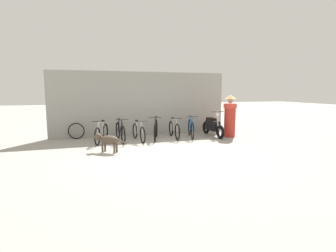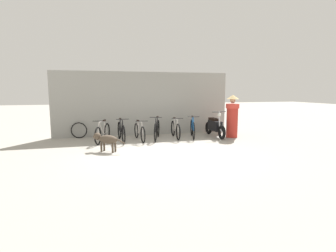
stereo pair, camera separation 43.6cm
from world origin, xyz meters
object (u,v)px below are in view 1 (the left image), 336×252
(bicycle_1, at_px, (120,132))
(spare_tire_left, at_px, (76,131))
(bicycle_5, at_px, (191,128))
(motorcycle, at_px, (213,126))
(bicycle_2, at_px, (139,132))
(person_in_robes, at_px, (230,115))
(bicycle_3, at_px, (156,130))
(bicycle_0, at_px, (102,133))
(bicycle_4, at_px, (174,129))
(stray_dog, at_px, (107,140))

(bicycle_1, xyz_separation_m, spare_tire_left, (-1.59, 1.03, -0.04))
(bicycle_5, xyz_separation_m, motorcycle, (0.97, -0.02, 0.05))
(bicycle_2, bearing_deg, person_in_robes, 81.10)
(bicycle_2, height_order, motorcycle, motorcycle)
(person_in_robes, bearing_deg, bicycle_5, -20.64)
(bicycle_3, height_order, spare_tire_left, bicycle_3)
(bicycle_0, height_order, spare_tire_left, bicycle_0)
(bicycle_3, relative_size, spare_tire_left, 2.68)
(bicycle_4, height_order, bicycle_5, bicycle_5)
(bicycle_1, relative_size, person_in_robes, 0.99)
(bicycle_0, relative_size, person_in_robes, 0.94)
(bicycle_0, relative_size, bicycle_5, 1.02)
(bicycle_2, xyz_separation_m, bicycle_3, (0.70, 0.10, 0.05))
(bicycle_0, distance_m, bicycle_4, 2.86)
(bicycle_1, xyz_separation_m, bicycle_4, (2.17, 0.12, -0.02))
(bicycle_2, bearing_deg, bicycle_1, -98.85)
(motorcycle, bearing_deg, bicycle_4, -93.78)
(bicycle_5, relative_size, person_in_robes, 0.92)
(bicycle_0, xyz_separation_m, spare_tire_left, (-0.91, 1.05, -0.02))
(bicycle_0, xyz_separation_m, stray_dog, (0.08, -1.59, 0.05))
(bicycle_5, bearing_deg, spare_tire_left, -87.95)
(bicycle_2, bearing_deg, bicycle_5, 86.66)
(bicycle_1, distance_m, bicycle_2, 0.69)
(bicycle_0, bearing_deg, spare_tire_left, -120.11)
(bicycle_4, bearing_deg, bicycle_3, -80.90)
(stray_dog, bearing_deg, spare_tire_left, -34.41)
(bicycle_1, height_order, motorcycle, motorcycle)
(bicycle_4, bearing_deg, motorcycle, 89.79)
(bicycle_3, height_order, stray_dog, bicycle_3)
(bicycle_0, bearing_deg, bicycle_1, 110.49)
(bicycle_0, xyz_separation_m, bicycle_1, (0.68, 0.02, 0.02))
(bicycle_2, xyz_separation_m, motorcycle, (3.16, 0.04, 0.09))
(bicycle_5, bearing_deg, person_in_robes, 93.56)
(stray_dog, bearing_deg, bicycle_0, -52.11)
(bicycle_3, bearing_deg, bicycle_5, 107.11)
(bicycle_0, xyz_separation_m, bicycle_4, (2.86, 0.14, -0.00))
(bicycle_0, xyz_separation_m, person_in_robes, (5.15, -0.28, 0.55))
(bicycle_0, relative_size, stray_dog, 1.65)
(bicycle_3, xyz_separation_m, spare_tire_left, (-2.99, 0.98, -0.05))
(spare_tire_left, bearing_deg, bicycle_4, -13.61)
(bicycle_0, height_order, bicycle_4, same)
(bicycle_3, xyz_separation_m, stray_dog, (-2.00, -1.66, 0.02))
(person_in_robes, bearing_deg, bicycle_4, -19.66)
(bicycle_2, relative_size, bicycle_3, 0.96)
(bicycle_4, xyz_separation_m, spare_tire_left, (-3.77, 0.91, -0.02))
(motorcycle, xyz_separation_m, stray_dog, (-4.45, -1.61, -0.03))
(bicycle_0, distance_m, bicycle_3, 2.08)
(bicycle_1, height_order, spare_tire_left, bicycle_1)
(bicycle_4, distance_m, stray_dog, 3.28)
(bicycle_2, height_order, spare_tire_left, bicycle_2)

